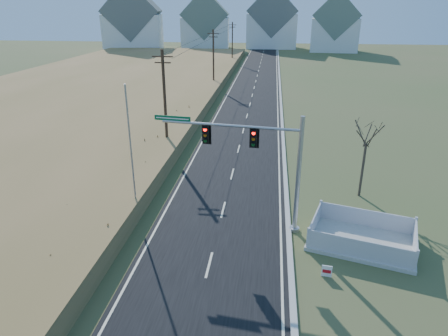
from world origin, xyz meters
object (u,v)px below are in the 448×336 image
at_px(traffic_signal_mast, 266,160).
at_px(open_sign, 327,271).
at_px(flagpole, 133,167).
at_px(bare_tree, 368,133).
at_px(fence_enclosure, 362,240).

height_order(traffic_signal_mast, open_sign, traffic_signal_mast).
bearing_deg(traffic_signal_mast, open_sign, -47.09).
bearing_deg(flagpole, bare_tree, 17.76).
relative_size(traffic_signal_mast, bare_tree, 1.52).
bearing_deg(traffic_signal_mast, flagpole, -175.54).
height_order(fence_enclosure, flagpole, flagpole).
distance_m(traffic_signal_mast, open_sign, 6.80).
distance_m(fence_enclosure, bare_tree, 7.75).
bearing_deg(bare_tree, traffic_signal_mast, -142.41).
bearing_deg(traffic_signal_mast, bare_tree, 44.81).
height_order(fence_enclosure, bare_tree, bare_tree).
xyz_separation_m(traffic_signal_mast, flagpole, (-8.02, 0.39, -0.97)).
distance_m(fence_enclosure, open_sign, 3.95).
bearing_deg(flagpole, open_sign, -23.41).
bearing_deg(open_sign, bare_tree, 79.20).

